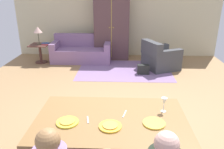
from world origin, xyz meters
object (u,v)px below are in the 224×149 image
object	(u,v)px
dining_table	(111,123)
book_lower	(46,44)
armchair	(160,58)
handbag	(143,69)
plate_near_child	(110,126)
couch	(82,51)
armoire	(112,26)
side_table	(40,51)
plate_near_man	(67,122)
table_lamp	(38,30)
book_upper	(46,43)
plate_near_woman	(154,123)
wine_glass	(164,102)

from	to	relation	value
dining_table	book_lower	size ratio (longest dim) A/B	8.01
armchair	handbag	world-z (taller)	armchair
plate_near_child	couch	xyz separation A→B (m)	(-1.15, 4.86, -0.47)
armoire	side_table	bearing A→B (deg)	-164.22
side_table	book_lower	bearing A→B (deg)	-10.94
dining_table	plate_near_man	world-z (taller)	plate_near_man
plate_near_man	armchair	distance (m)	4.48
table_lamp	side_table	bearing A→B (deg)	90.00
armchair	book_lower	size ratio (longest dim) A/B	5.15
armoire	side_table	distance (m)	2.38
side_table	armchair	bearing A→B (deg)	-6.67
book_upper	table_lamp	bearing A→B (deg)	177.70
couch	book_lower	xyz separation A→B (m)	(-1.04, -0.30, 0.29)
dining_table	side_table	world-z (taller)	dining_table
table_lamp	handbag	distance (m)	3.36
plate_near_man	book_upper	size ratio (longest dim) A/B	1.14
book_upper	book_lower	bearing A→B (deg)	-64.50
plate_near_woman	wine_glass	size ratio (longest dim) A/B	1.34
plate_near_man	table_lamp	xyz separation A→B (m)	(-1.92, 4.54, 0.24)
side_table	table_lamp	bearing A→B (deg)	-90.00
dining_table	armchair	bearing A→B (deg)	73.16
couch	side_table	bearing A→B (deg)	-168.36
armchair	side_table	bearing A→B (deg)	173.33
couch	handbag	bearing A→B (deg)	-31.95
armoire	book_upper	distance (m)	2.13
dining_table	plate_near_woman	size ratio (longest dim) A/B	7.05
side_table	armoire	bearing A→B (deg)	15.78
table_lamp	book_upper	xyz separation A→B (m)	(0.20, -0.01, -0.39)
plate_near_man	table_lamp	bearing A→B (deg)	112.88
plate_near_child	dining_table	bearing A→B (deg)	90.00
book_upper	handbag	size ratio (longest dim) A/B	0.69
dining_table	plate_near_child	xyz separation A→B (m)	(-0.00, -0.18, 0.07)
book_lower	book_upper	size ratio (longest dim) A/B	1.00
wine_glass	book_upper	size ratio (longest dim) A/B	0.85
plate_near_child	table_lamp	distance (m)	5.20
plate_near_man	armchair	xyz separation A→B (m)	(1.70, 4.12, -0.45)
book_lower	wine_glass	bearing A→B (deg)	-56.13
plate_near_woman	book_lower	xyz separation A→B (m)	(-2.67, 4.48, -0.18)
wine_glass	armchair	xyz separation A→B (m)	(0.58, 3.82, -0.57)
plate_near_man	book_lower	xyz separation A→B (m)	(-1.70, 4.50, -0.18)
side_table	book_upper	world-z (taller)	book_upper
table_lamp	book_upper	size ratio (longest dim) A/B	2.45
side_table	book_upper	xyz separation A→B (m)	(0.20, -0.01, 0.24)
side_table	plate_near_man	bearing A→B (deg)	-67.12
couch	table_lamp	size ratio (longest dim) A/B	3.40
table_lamp	book_lower	bearing A→B (deg)	-10.94
book_upper	handbag	distance (m)	3.08
couch	armoire	bearing A→B (deg)	21.04
side_table	plate_near_woman	bearing A→B (deg)	-57.45
couch	plate_near_man	bearing A→B (deg)	-82.14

